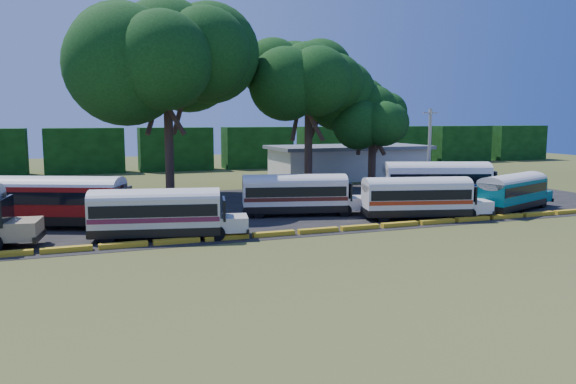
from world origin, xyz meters
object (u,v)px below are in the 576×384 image
object	(u,v)px
bus_red	(61,198)
bus_teal	(514,190)
tree_west	(167,54)
bus_white_red	(419,195)
bus_cream_west	(159,211)

from	to	relation	value
bus_red	bus_teal	world-z (taller)	bus_red
bus_red	tree_west	bearing A→B (deg)	75.22
bus_white_red	bus_teal	xyz separation A→B (m)	(8.95, 0.39, -0.04)
bus_red	tree_west	distance (m)	18.03
bus_red	bus_white_red	world-z (taller)	bus_red
tree_west	bus_teal	bearing A→B (deg)	-33.97
bus_cream_west	bus_white_red	size ratio (longest dim) A/B	1.01
bus_cream_west	bus_teal	distance (m)	27.54
bus_white_red	bus_cream_west	bearing A→B (deg)	-164.54
tree_west	bus_white_red	bearing A→B (deg)	-47.51
bus_white_red	bus_teal	distance (m)	8.96
bus_teal	tree_west	bearing A→B (deg)	123.57
bus_red	bus_cream_west	world-z (taller)	bus_red
bus_white_red	tree_west	distance (m)	25.31
bus_teal	bus_cream_west	bearing A→B (deg)	159.35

